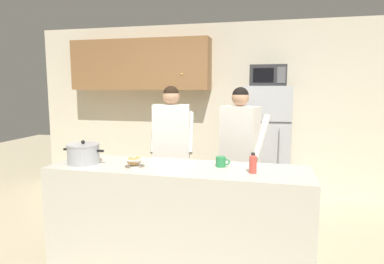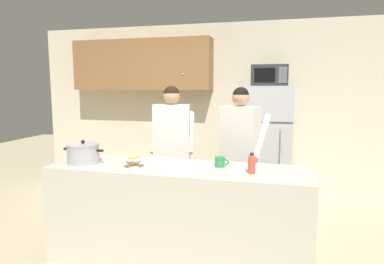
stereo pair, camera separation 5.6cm
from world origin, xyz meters
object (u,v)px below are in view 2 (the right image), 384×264
coffee_mug (220,162)px  refrigerator (268,146)px  microwave (270,75)px  person_by_sink (240,142)px  person_near_pot (172,139)px  cooking_pot (83,153)px  bottle_near_edge (252,163)px  bread_bowl (134,162)px

coffee_mug → refrigerator: bearing=78.0°
microwave → person_by_sink: microwave is taller
refrigerator → coffee_mug: bearing=-102.0°
microwave → person_near_pot: (-1.07, -1.01, -0.76)m
person_by_sink → coffee_mug: person_by_sink is taller
refrigerator → cooking_pot: bearing=-130.8°
bottle_near_edge → bread_bowl: bearing=-177.1°
person_by_sink → coffee_mug: 0.79m
cooking_pot → microwave: bearing=48.8°
coffee_mug → bottle_near_edge: size_ratio=0.74×
refrigerator → coffee_mug: 1.80m
refrigerator → microwave: microwave is taller
person_near_pot → cooking_pot: 1.08m
coffee_mug → person_by_sink: bearing=83.1°
cooking_pot → coffee_mug: bearing=7.9°
coffee_mug → bread_bowl: (-0.76, -0.22, 0.00)m
microwave → coffee_mug: microwave is taller
person_by_sink → bottle_near_edge: 0.97m
microwave → bread_bowl: bearing=-120.3°
refrigerator → coffee_mug: refrigerator is taller
refrigerator → person_near_pot: (-1.07, -1.03, 0.21)m
person_near_pot → cooking_pot: size_ratio=3.97×
person_by_sink → bottle_near_edge: (0.20, -0.95, -0.02)m
microwave → cooking_pot: bearing=-131.2°
microwave → person_by_sink: (-0.28, -0.94, -0.77)m
refrigerator → bottle_near_edge: refrigerator is taller
person_near_pot → bread_bowl: bearing=-94.0°
refrigerator → bread_bowl: 2.28m
refrigerator → cooking_pot: 2.56m
coffee_mug → cooking_pot: bearing=-172.1°
microwave → person_near_pot: 1.65m
refrigerator → person_by_sink: bearing=-106.0°
person_near_pot → person_by_sink: person_near_pot is taller
person_by_sink → bottle_near_edge: person_by_sink is taller
coffee_mug → bottle_near_edge: bearing=-28.6°
cooking_pot → coffee_mug: 1.31m
coffee_mug → bottle_near_edge: bottle_near_edge is taller
microwave → bread_bowl: 2.40m
cooking_pot → bread_bowl: cooking_pot is taller
microwave → person_by_sink: 1.25m
person_near_pot → coffee_mug: bearing=-46.1°
cooking_pot → bottle_near_edge: (1.59, 0.02, -0.01)m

